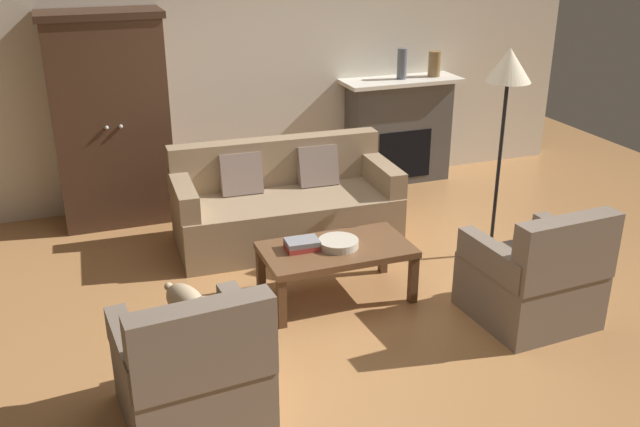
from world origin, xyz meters
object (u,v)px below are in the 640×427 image
object	(u,v)px
fruit_bowl	(338,243)
armchair_near_left	(193,373)
coffee_table	(336,254)
floor_lamp	(508,78)
book_stack	(302,244)
dog	(188,304)
armchair_near_right	(534,280)
fireplace	(398,130)
mantel_vase_bronze	(434,64)
mantel_vase_slate	(402,64)
armoire	(111,120)
couch	(285,206)

from	to	relation	value
fruit_bowl	armchair_near_left	xyz separation A→B (m)	(-1.28, -1.05, -0.13)
fruit_bowl	armchair_near_left	distance (m)	1.66
coffee_table	floor_lamp	bearing A→B (deg)	9.09
floor_lamp	book_stack	bearing A→B (deg)	-173.82
armchair_near_left	dog	xyz separation A→B (m)	(0.14, 0.90, -0.07)
floor_lamp	dog	xyz separation A→B (m)	(-2.65, -0.39, -1.26)
armchair_near_left	armchair_near_right	size ratio (longest dim) A/B	1.00
fireplace	mantel_vase_bronze	size ratio (longest dim) A/B	4.80
fireplace	mantel_vase_slate	size ratio (longest dim) A/B	4.01
armchair_near_right	floor_lamp	xyz separation A→B (m)	(0.33, 1.02, 1.19)
fruit_bowl	book_stack	size ratio (longest dim) A/B	1.20
armoire	dog	distance (m)	2.41
fruit_bowl	mantel_vase_bronze	size ratio (longest dim) A/B	1.13
fireplace	armoire	world-z (taller)	armoire
coffee_table	mantel_vase_bronze	xyz separation A→B (m)	(1.97, 2.20, 0.89)
floor_lamp	armchair_near_left	bearing A→B (deg)	-155.09
book_stack	armchair_near_right	world-z (taller)	armchair_near_right
fireplace	armchair_near_right	bearing A→B (deg)	-97.77
armchair_near_left	dog	world-z (taller)	armchair_near_left
mantel_vase_bronze	armchair_near_right	xyz separation A→B (m)	(-0.79, -2.98, -0.94)
fireplace	fruit_bowl	distance (m)	2.73
armoire	armchair_near_left	bearing A→B (deg)	-88.42
mantel_vase_bronze	mantel_vase_slate	bearing A→B (deg)	180.00
armchair_near_left	armchair_near_right	world-z (taller)	same
couch	book_stack	size ratio (longest dim) A/B	7.86
fruit_bowl	floor_lamp	size ratio (longest dim) A/B	0.17
coffee_table	floor_lamp	size ratio (longest dim) A/B	0.63
mantel_vase_bronze	dog	bearing A→B (deg)	-142.89
book_stack	mantel_vase_bronze	xyz separation A→B (m)	(2.22, 2.15, 0.79)
armoire	dog	size ratio (longest dim) A/B	3.54
armoire	dog	xyz separation A→B (m)	(0.22, -2.29, -0.72)
fireplace	dog	bearing A→B (deg)	-139.02
coffee_table	floor_lamp	xyz separation A→B (m)	(1.52, 0.24, 1.14)
armoire	fruit_bowl	distance (m)	2.60
mantel_vase_slate	armchair_near_left	bearing A→B (deg)	-131.34
armoire	armchair_near_left	xyz separation A→B (m)	(0.09, -3.19, -0.65)
fruit_bowl	book_stack	distance (m)	0.27
fireplace	coffee_table	world-z (taller)	fireplace
fruit_bowl	armchair_near_right	distance (m)	1.41
mantel_vase_bronze	coffee_table	bearing A→B (deg)	-131.86
dog	floor_lamp	bearing A→B (deg)	8.40
armoire	floor_lamp	distance (m)	3.49
mantel_vase_slate	armchair_near_right	size ratio (longest dim) A/B	0.36
fireplace	couch	size ratio (longest dim) A/B	0.65
armoire	couch	bearing A→B (deg)	-37.20
book_stack	mantel_vase_bronze	world-z (taller)	mantel_vase_bronze
fruit_bowl	mantel_vase_bronze	world-z (taller)	mantel_vase_bronze
couch	armchair_near_left	xyz separation A→B (m)	(-1.23, -2.19, -0.00)
fireplace	coffee_table	size ratio (longest dim) A/B	1.15
floor_lamp	couch	bearing A→B (deg)	150.01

